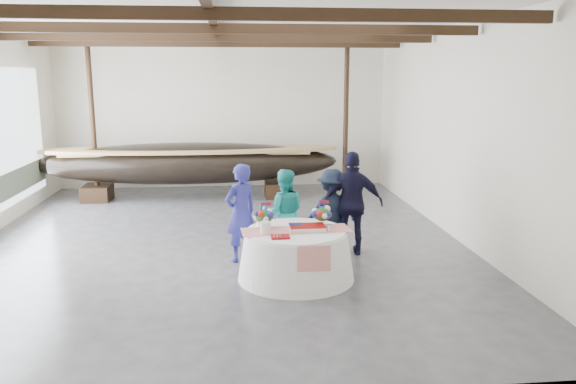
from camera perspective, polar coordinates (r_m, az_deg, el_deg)
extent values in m
cube|color=#3D3D42|center=(12.01, -6.83, -4.89)|extent=(10.00, 12.00, 0.01)
cube|color=silver|center=(17.55, -6.63, 7.86)|extent=(10.00, 0.02, 4.50)
cube|color=silver|center=(5.64, -8.57, -0.44)|extent=(10.00, 0.02, 4.50)
cube|color=silver|center=(12.48, 16.62, 5.87)|extent=(0.02, 12.00, 4.50)
cube|color=white|center=(11.56, -7.40, 17.00)|extent=(10.00, 12.00, 0.01)
cube|color=black|center=(8.05, -8.11, 17.51)|extent=(9.80, 0.12, 0.18)
cube|color=black|center=(10.54, -7.53, 16.15)|extent=(9.80, 0.12, 0.18)
cube|color=black|center=(13.04, -7.17, 15.31)|extent=(9.80, 0.12, 0.18)
cube|color=black|center=(15.53, -6.93, 14.73)|extent=(9.80, 0.12, 0.18)
cube|color=black|center=(11.55, -7.39, 16.41)|extent=(0.15, 11.76, 0.15)
cylinder|color=black|center=(16.27, -19.24, 6.98)|extent=(0.14, 0.14, 4.50)
cylinder|color=black|center=(16.14, 5.90, 7.54)|extent=(0.14, 0.14, 4.50)
cube|color=black|center=(16.55, -18.80, -0.06)|extent=(0.74, 0.95, 0.42)
cube|color=black|center=(16.15, -1.01, 0.29)|extent=(0.74, 0.95, 0.42)
ellipsoid|color=black|center=(16.01, -10.12, 2.89)|extent=(8.46, 1.69, 1.16)
cube|color=#9E7A4C|center=(15.97, -10.16, 4.02)|extent=(6.76, 1.11, 0.06)
cone|color=white|center=(9.66, 0.81, -6.42)|extent=(2.00, 2.00, 0.83)
cylinder|color=white|center=(9.54, 0.82, -4.01)|extent=(1.69, 1.69, 0.04)
cube|color=red|center=(9.53, 0.82, -3.88)|extent=(1.88, 0.69, 0.01)
cube|color=white|center=(9.53, 1.95, -3.67)|extent=(0.60, 0.40, 0.07)
cylinder|color=white|center=(9.32, -2.33, -3.64)|extent=(0.18, 0.18, 0.20)
cylinder|color=white|center=(9.77, -2.66, -2.94)|extent=(0.18, 0.18, 0.19)
cube|color=maroon|center=(9.10, -0.80, -4.57)|extent=(0.30, 0.24, 0.03)
cone|color=silver|center=(9.47, 4.16, -3.64)|extent=(0.09, 0.09, 0.12)
imported|color=navy|center=(10.47, -4.82, -2.11)|extent=(0.80, 0.75, 1.85)
imported|color=teal|center=(10.76, -0.44, -2.12)|extent=(0.85, 0.68, 1.69)
imported|color=black|center=(11.00, 4.47, -1.93)|extent=(1.12, 0.71, 1.66)
imported|color=black|center=(10.87, 6.55, -1.17)|extent=(1.23, 0.61, 2.02)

